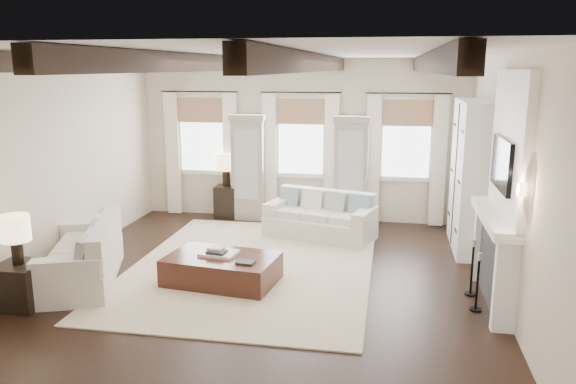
% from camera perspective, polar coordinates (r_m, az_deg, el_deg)
% --- Properties ---
extents(ground, '(7.50, 7.50, 0.00)m').
position_cam_1_polar(ground, '(8.04, -2.98, -9.54)').
color(ground, black).
rests_on(ground, ground).
extents(room_shell, '(6.54, 7.54, 3.22)m').
position_cam_1_polar(room_shell, '(8.28, 3.37, 4.66)').
color(room_shell, beige).
rests_on(room_shell, ground).
extents(area_rug, '(3.65, 4.85, 0.02)m').
position_cam_1_polar(area_rug, '(8.77, -3.67, -7.56)').
color(area_rug, beige).
rests_on(area_rug, ground).
extents(sofa_back, '(2.10, 1.36, 0.83)m').
position_cam_1_polar(sofa_back, '(10.20, 3.38, -2.77)').
color(sofa_back, silver).
rests_on(sofa_back, ground).
extents(sofa_left, '(1.56, 2.23, 0.88)m').
position_cam_1_polar(sofa_left, '(8.61, -19.88, -6.25)').
color(sofa_left, silver).
rests_on(sofa_left, ground).
extents(ottoman, '(1.64, 1.14, 0.40)m').
position_cam_1_polar(ottoman, '(8.14, -6.72, -7.83)').
color(ottoman, black).
rests_on(ottoman, ground).
extents(tray, '(0.54, 0.44, 0.04)m').
position_cam_1_polar(tray, '(8.13, -7.04, -6.19)').
color(tray, white).
rests_on(tray, ottoman).
extents(book_lower, '(0.28, 0.23, 0.04)m').
position_cam_1_polar(book_lower, '(8.07, -7.24, -6.06)').
color(book_lower, '#262628').
rests_on(book_lower, tray).
extents(book_upper, '(0.24, 0.20, 0.03)m').
position_cam_1_polar(book_upper, '(8.11, -7.33, -5.69)').
color(book_upper, beige).
rests_on(book_upper, book_lower).
extents(book_loose, '(0.26, 0.21, 0.03)m').
position_cam_1_polar(book_loose, '(7.75, -4.31, -7.14)').
color(book_loose, '#262628').
rests_on(book_loose, ottoman).
extents(side_table_front, '(0.57, 0.57, 0.57)m').
position_cam_1_polar(side_table_front, '(8.09, -25.48, -8.52)').
color(side_table_front, black).
rests_on(side_table_front, ground).
extents(lamp_front, '(0.37, 0.37, 0.64)m').
position_cam_1_polar(lamp_front, '(7.87, -25.98, -3.60)').
color(lamp_front, black).
rests_on(lamp_front, side_table_front).
extents(side_table_back, '(0.44, 0.44, 0.66)m').
position_cam_1_polar(side_table_back, '(11.59, -6.24, -0.96)').
color(side_table_back, black).
rests_on(side_table_back, ground).
extents(lamp_back, '(0.39, 0.39, 0.68)m').
position_cam_1_polar(lamp_back, '(11.43, -6.33, 2.89)').
color(lamp_back, black).
rests_on(lamp_back, side_table_back).
extents(candlestick_near, '(0.16, 0.16, 0.77)m').
position_cam_1_polar(candlestick_near, '(7.56, 18.67, -9.10)').
color(candlestick_near, black).
rests_on(candlestick_near, ground).
extents(candlestick_far, '(0.16, 0.16, 0.79)m').
position_cam_1_polar(candlestick_far, '(8.03, 18.17, -7.72)').
color(candlestick_far, black).
rests_on(candlestick_far, ground).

